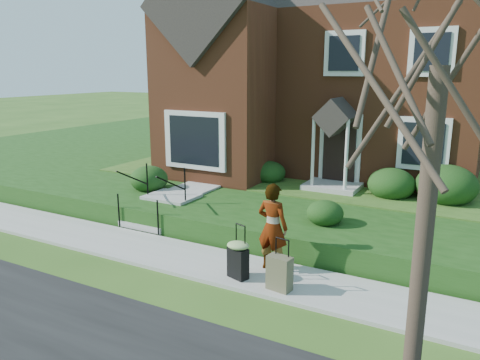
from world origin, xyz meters
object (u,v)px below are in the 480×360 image
Objects in this scene: woman at (273,227)px; tree_verge at (444,30)px; suitcase_black at (238,258)px; suitcase_olive at (279,273)px; front_steps at (162,206)px.

woman is 0.28× the size of tree_verge.
suitcase_black is (-0.42, -0.71, -0.49)m from woman.
suitcase_olive is at bearing 149.49° from tree_verge.
suitcase_black is 0.17× the size of tree_verge.
tree_verge is (3.56, -1.62, 4.07)m from suitcase_black.
tree_verge is at bearing 147.79° from woman.
suitcase_black is 5.65m from tree_verge.
tree_verge reaches higher than front_steps.
tree_verge is at bearing -28.16° from front_steps.
front_steps is 9.13m from tree_verge.
suitcase_black is 0.94m from suitcase_olive.
front_steps is 1.10× the size of woman.
front_steps is 1.82× the size of suitcase_black.
suitcase_olive is 5.16m from tree_verge.
woman is at bearing 77.34° from suitcase_black.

